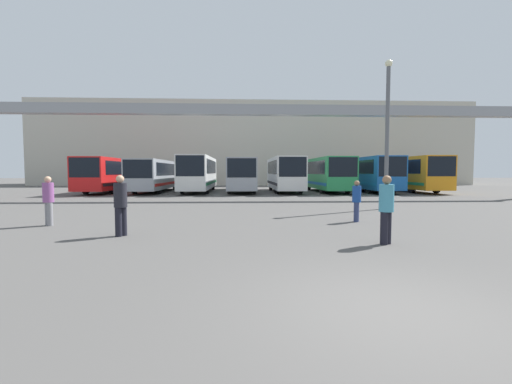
{
  "coord_description": "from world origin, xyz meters",
  "views": [
    {
      "loc": [
        -2.14,
        -4.4,
        1.91
      ],
      "look_at": [
        -0.9,
        22.63,
        0.3
      ],
      "focal_mm": 24.0,
      "sensor_mm": 36.0,
      "label": 1
    }
  ],
  "objects_px": {
    "bus_slot_0": "(114,173)",
    "bus_slot_1": "(157,174)",
    "bus_slot_5": "(327,173)",
    "pedestrian_near_center": "(48,199)",
    "bus_slot_3": "(241,173)",
    "bus_slot_7": "(406,172)",
    "bus_slot_6": "(368,172)",
    "pedestrian_far_center": "(121,204)",
    "pedestrian_mid_left": "(357,200)",
    "bus_slot_4": "(284,172)",
    "lamp_post": "(387,128)",
    "pedestrian_near_left": "(386,208)",
    "bus_slot_2": "(199,172)"
  },
  "relations": [
    {
      "from": "pedestrian_mid_left",
      "to": "lamp_post",
      "type": "relative_size",
      "value": 0.21
    },
    {
      "from": "pedestrian_far_center",
      "to": "pedestrian_near_center",
      "type": "bearing_deg",
      "value": 90.82
    },
    {
      "from": "bus_slot_3",
      "to": "pedestrian_near_left",
      "type": "bearing_deg",
      "value": -81.26
    },
    {
      "from": "bus_slot_0",
      "to": "bus_slot_1",
      "type": "relative_size",
      "value": 1.01
    },
    {
      "from": "bus_slot_2",
      "to": "pedestrian_mid_left",
      "type": "distance_m",
      "value": 21.93
    },
    {
      "from": "bus_slot_2",
      "to": "pedestrian_mid_left",
      "type": "relative_size",
      "value": 7.61
    },
    {
      "from": "bus_slot_7",
      "to": "pedestrian_near_left",
      "type": "distance_m",
      "value": 27.26
    },
    {
      "from": "bus_slot_4",
      "to": "bus_slot_2",
      "type": "bearing_deg",
      "value": 174.16
    },
    {
      "from": "bus_slot_4",
      "to": "pedestrian_near_center",
      "type": "distance_m",
      "value": 22.66
    },
    {
      "from": "bus_slot_3",
      "to": "bus_slot_5",
      "type": "height_order",
      "value": "bus_slot_5"
    },
    {
      "from": "bus_slot_3",
      "to": "pedestrian_mid_left",
      "type": "bearing_deg",
      "value": -77.9
    },
    {
      "from": "pedestrian_near_left",
      "to": "lamp_post",
      "type": "xyz_separation_m",
      "value": [
        3.64,
        8.42,
        3.15
      ]
    },
    {
      "from": "bus_slot_1",
      "to": "lamp_post",
      "type": "relative_size",
      "value": 1.62
    },
    {
      "from": "bus_slot_6",
      "to": "bus_slot_7",
      "type": "bearing_deg",
      "value": 8.46
    },
    {
      "from": "pedestrian_near_center",
      "to": "pedestrian_near_left",
      "type": "bearing_deg",
      "value": -157.84
    },
    {
      "from": "bus_slot_2",
      "to": "bus_slot_3",
      "type": "height_order",
      "value": "bus_slot_2"
    },
    {
      "from": "bus_slot_4",
      "to": "bus_slot_3",
      "type": "bearing_deg",
      "value": 170.37
    },
    {
      "from": "bus_slot_1",
      "to": "pedestrian_mid_left",
      "type": "relative_size",
      "value": 7.7
    },
    {
      "from": "bus_slot_0",
      "to": "pedestrian_far_center",
      "type": "bearing_deg",
      "value": -69.62
    },
    {
      "from": "bus_slot_2",
      "to": "pedestrian_mid_left",
      "type": "bearing_deg",
      "value": -67.54
    },
    {
      "from": "bus_slot_5",
      "to": "pedestrian_near_center",
      "type": "relative_size",
      "value": 6.03
    },
    {
      "from": "pedestrian_near_left",
      "to": "bus_slot_3",
      "type": "bearing_deg",
      "value": 61.34
    },
    {
      "from": "pedestrian_far_center",
      "to": "bus_slot_7",
      "type": "bearing_deg",
      "value": -7.06
    },
    {
      "from": "bus_slot_4",
      "to": "bus_slot_5",
      "type": "height_order",
      "value": "bus_slot_4"
    },
    {
      "from": "bus_slot_6",
      "to": "pedestrian_near_center",
      "type": "relative_size",
      "value": 6.1
    },
    {
      "from": "pedestrian_near_left",
      "to": "bus_slot_4",
      "type": "bearing_deg",
      "value": 51.75
    },
    {
      "from": "bus_slot_0",
      "to": "pedestrian_far_center",
      "type": "xyz_separation_m",
      "value": [
        8.51,
        -22.91,
        -0.83
      ]
    },
    {
      "from": "bus_slot_7",
      "to": "pedestrian_far_center",
      "type": "relative_size",
      "value": 6.56
    },
    {
      "from": "bus_slot_3",
      "to": "pedestrian_near_left",
      "type": "height_order",
      "value": "bus_slot_3"
    },
    {
      "from": "bus_slot_0",
      "to": "pedestrian_mid_left",
      "type": "xyz_separation_m",
      "value": [
        16.48,
        -20.37,
        -0.96
      ]
    },
    {
      "from": "bus_slot_4",
      "to": "bus_slot_1",
      "type": "bearing_deg",
      "value": 175.75
    },
    {
      "from": "bus_slot_1",
      "to": "lamp_post",
      "type": "bearing_deg",
      "value": -45.83
    },
    {
      "from": "bus_slot_3",
      "to": "lamp_post",
      "type": "xyz_separation_m",
      "value": [
        7.35,
        -15.7,
        2.34
      ]
    },
    {
      "from": "bus_slot_2",
      "to": "bus_slot_5",
      "type": "bearing_deg",
      "value": -3.43
    },
    {
      "from": "lamp_post",
      "to": "bus_slot_3",
      "type": "bearing_deg",
      "value": 115.08
    },
    {
      "from": "bus_slot_7",
      "to": "pedestrian_near_center",
      "type": "distance_m",
      "value": 30.98
    },
    {
      "from": "bus_slot_4",
      "to": "bus_slot_6",
      "type": "height_order",
      "value": "bus_slot_6"
    },
    {
      "from": "bus_slot_4",
      "to": "pedestrian_near_center",
      "type": "xyz_separation_m",
      "value": [
        -10.96,
        -19.82,
        -0.91
      ]
    },
    {
      "from": "bus_slot_4",
      "to": "bus_slot_5",
      "type": "distance_m",
      "value": 4.06
    },
    {
      "from": "bus_slot_3",
      "to": "bus_slot_7",
      "type": "height_order",
      "value": "bus_slot_7"
    },
    {
      "from": "bus_slot_0",
      "to": "lamp_post",
      "type": "relative_size",
      "value": 1.63
    },
    {
      "from": "bus_slot_1",
      "to": "bus_slot_2",
      "type": "relative_size",
      "value": 1.01
    },
    {
      "from": "bus_slot_0",
      "to": "bus_slot_3",
      "type": "xyz_separation_m",
      "value": [
        12.17,
        -0.27,
        -0.02
      ]
    },
    {
      "from": "bus_slot_1",
      "to": "pedestrian_far_center",
      "type": "bearing_deg",
      "value": -78.97
    },
    {
      "from": "lamp_post",
      "to": "bus_slot_0",
      "type": "bearing_deg",
      "value": 140.7
    },
    {
      "from": "bus_slot_4",
      "to": "pedestrian_far_center",
      "type": "bearing_deg",
      "value": -109.37
    },
    {
      "from": "bus_slot_0",
      "to": "bus_slot_2",
      "type": "bearing_deg",
      "value": -0.91
    },
    {
      "from": "bus_slot_2",
      "to": "bus_slot_3",
      "type": "distance_m",
      "value": 4.06
    },
    {
      "from": "bus_slot_3",
      "to": "bus_slot_7",
      "type": "distance_m",
      "value": 16.22
    },
    {
      "from": "bus_slot_0",
      "to": "pedestrian_near_center",
      "type": "relative_size",
      "value": 7.01
    }
  ]
}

